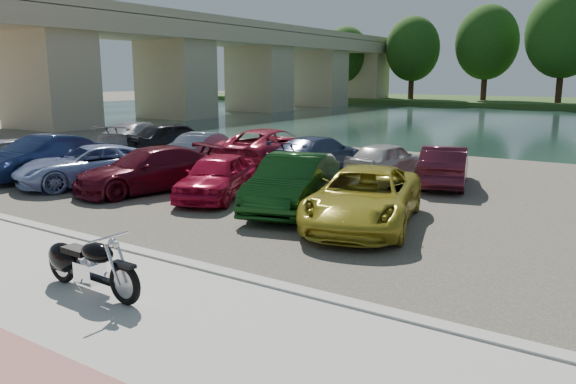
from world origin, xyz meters
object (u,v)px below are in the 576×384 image
Objects in this scene: car_0 at (2,154)px; car_1 at (41,157)px; motorcycle at (83,263)px; car_2 at (90,165)px.

car_1 reaches higher than car_0.
car_2 is (-7.88, 6.10, 0.13)m from motorcycle.
car_2 reaches higher than motorcycle.
car_0 is (-13.07, 6.07, 0.11)m from motorcycle.
car_0 is at bearing 156.76° from motorcycle.
car_0 is at bearing 175.32° from car_1.
car_1 reaches higher than car_2.
motorcycle is 9.96m from car_2.
car_2 is at bearing -2.50° from car_1.
motorcycle is 0.63× the size of car_0.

